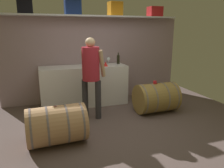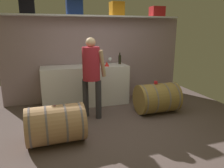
{
  "view_description": "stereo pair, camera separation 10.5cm",
  "coord_description": "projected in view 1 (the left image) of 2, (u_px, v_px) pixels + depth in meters",
  "views": [
    {
      "loc": [
        -1.29,
        -3.19,
        1.74
      ],
      "look_at": [
        -0.06,
        0.47,
        0.76
      ],
      "focal_mm": 34.19,
      "sensor_mm": 36.0,
      "label": 1
    },
    {
      "loc": [
        -1.19,
        -3.22,
        1.74
      ],
      "look_at": [
        -0.06,
        0.47,
        0.76
      ],
      "focal_mm": 34.19,
      "sensor_mm": 36.0,
      "label": 2
    }
  ],
  "objects": [
    {
      "name": "ground_plane",
      "position": [
        114.0,
        121.0,
        4.22
      ],
      "size": [
        5.67,
        7.26,
        0.02
      ],
      "primitive_type": "cube",
      "color": "brown"
    },
    {
      "name": "wine_glass",
      "position": [
        108.0,
        59.0,
        5.32
      ],
      "size": [
        0.09,
        0.09,
        0.15
      ],
      "color": "white",
      "rests_on": "work_cabinet"
    },
    {
      "name": "toolcase_orange",
      "position": [
        115.0,
        9.0,
        5.09
      ],
      "size": [
        0.33,
        0.27,
        0.32
      ],
      "primitive_type": "cube",
      "rotation": [
        0.0,
        0.0,
        0.08
      ],
      "color": "orange",
      "rests_on": "high_shelf_board"
    },
    {
      "name": "high_shelf_board",
      "position": [
        95.0,
        16.0,
        4.98
      ],
      "size": [
        4.11,
        0.4,
        0.03
      ],
      "primitive_type": "cube",
      "color": "silver",
      "rests_on": "back_wall_panel"
    },
    {
      "name": "toolcase_black",
      "position": [
        25.0,
        5.0,
        4.46
      ],
      "size": [
        0.3,
        0.3,
        0.36
      ],
      "primitive_type": "cube",
      "rotation": [
        0.0,
        0.0,
        -0.0
      ],
      "color": "black",
      "rests_on": "high_shelf_board"
    },
    {
      "name": "wine_barrel_far",
      "position": [
        57.0,
        125.0,
        3.31
      ],
      "size": [
        0.91,
        0.64,
        0.62
      ],
      "rotation": [
        0.0,
        0.0,
        0.04
      ],
      "color": "tan",
      "rests_on": "ground"
    },
    {
      "name": "work_cabinet",
      "position": [
        84.0,
        85.0,
        5.05
      ],
      "size": [
        2.0,
        0.63,
        0.93
      ],
      "primitive_type": "cube",
      "color": "white",
      "rests_on": "ground"
    },
    {
      "name": "winemaker_pouring",
      "position": [
        91.0,
        70.0,
        4.15
      ],
      "size": [
        0.49,
        0.46,
        1.6
      ],
      "rotation": [
        0.0,
        0.0,
        -0.67
      ],
      "color": "#333237",
      "rests_on": "ground"
    },
    {
      "name": "toolcase_red",
      "position": [
        155.0,
        12.0,
        5.43
      ],
      "size": [
        0.34,
        0.28,
        0.25
      ],
      "primitive_type": "cube",
      "rotation": [
        0.0,
        0.0,
        -0.02
      ],
      "color": "red",
      "rests_on": "high_shelf_board"
    },
    {
      "name": "tasting_cup",
      "position": [
        155.0,
        82.0,
        4.5
      ],
      "size": [
        0.08,
        0.08,
        0.06
      ],
      "primitive_type": "cylinder",
      "color": "red",
      "rests_on": "wine_barrel_near"
    },
    {
      "name": "back_wall_panel",
      "position": [
        95.0,
        59.0,
        5.37
      ],
      "size": [
        4.47,
        0.1,
        2.03
      ],
      "primitive_type": "cube",
      "color": "gray",
      "rests_on": "ground"
    },
    {
      "name": "toolcase_navy",
      "position": [
        73.0,
        7.0,
        4.77
      ],
      "size": [
        0.37,
        0.22,
        0.35
      ],
      "primitive_type": "cube",
      "rotation": [
        0.0,
        0.0,
        0.06
      ],
      "color": "navy",
      "rests_on": "high_shelf_board"
    },
    {
      "name": "wine_bottle_dark",
      "position": [
        118.0,
        59.0,
        5.22
      ],
      "size": [
        0.07,
        0.07,
        0.28
      ],
      "color": "black",
      "rests_on": "work_cabinet"
    },
    {
      "name": "wine_barrel_near",
      "position": [
        156.0,
        98.0,
        4.6
      ],
      "size": [
        0.88,
        0.65,
        0.64
      ],
      "rotation": [
        0.0,
        0.0,
        0.01
      ],
      "color": "olive",
      "rests_on": "ground"
    },
    {
      "name": "red_funnel",
      "position": [
        106.0,
        64.0,
        4.9
      ],
      "size": [
        0.11,
        0.11,
        0.11
      ],
      "primitive_type": "cone",
      "color": "red",
      "rests_on": "work_cabinet"
    }
  ]
}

